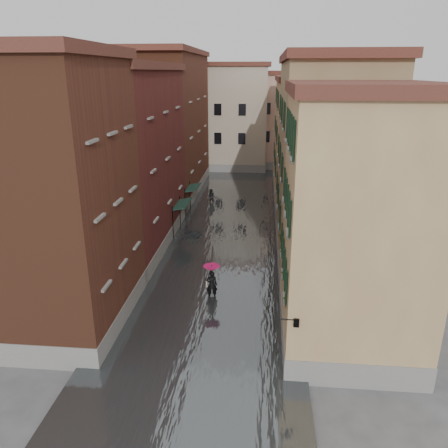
% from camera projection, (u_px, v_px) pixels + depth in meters
% --- Properties ---
extents(ground, '(120.00, 120.00, 0.00)m').
position_uv_depth(ground, '(208.00, 307.00, 24.31)').
color(ground, '#4F4F51').
rests_on(ground, ground).
extents(floodwater, '(10.00, 60.00, 0.20)m').
position_uv_depth(floodwater, '(228.00, 227.00, 36.49)').
color(floodwater, '#43484B').
rests_on(floodwater, ground).
extents(building_left_near, '(6.00, 8.00, 13.00)m').
position_uv_depth(building_left_near, '(56.00, 202.00, 20.90)').
color(building_left_near, brown).
rests_on(building_left_near, ground).
extents(building_left_mid, '(6.00, 14.00, 12.50)m').
position_uv_depth(building_left_mid, '(126.00, 162.00, 31.32)').
color(building_left_mid, '#59211C').
rests_on(building_left_mid, ground).
extents(building_left_far, '(6.00, 16.00, 14.00)m').
position_uv_depth(building_left_far, '(170.00, 127.00, 45.16)').
color(building_left_far, brown).
rests_on(building_left_far, ground).
extents(building_right_near, '(6.00, 8.00, 11.50)m').
position_uv_depth(building_right_near, '(353.00, 226.00, 19.91)').
color(building_right_near, '#AB7E58').
rests_on(building_right_near, ground).
extents(building_right_mid, '(6.00, 14.00, 13.00)m').
position_uv_depth(building_right_mid, '(324.00, 162.00, 30.00)').
color(building_right_mid, '#947B5A').
rests_on(building_right_mid, ground).
extents(building_right_far, '(6.00, 16.00, 11.50)m').
position_uv_depth(building_right_far, '(306.00, 141.00, 44.34)').
color(building_right_far, '#AB7E58').
rests_on(building_right_far, ground).
extents(building_end_cream, '(12.00, 9.00, 13.00)m').
position_uv_depth(building_end_cream, '(221.00, 118.00, 58.13)').
color(building_end_cream, '#B7AA92').
rests_on(building_end_cream, ground).
extents(building_end_pink, '(10.00, 9.00, 12.00)m').
position_uv_depth(building_end_pink, '(289.00, 121.00, 59.39)').
color(building_end_pink, tan).
rests_on(building_end_pink, ground).
extents(awning_near, '(1.09, 2.99, 2.80)m').
position_uv_depth(awning_near, '(182.00, 205.00, 34.36)').
color(awning_near, '#153026').
rests_on(awning_near, ground).
extents(awning_far, '(1.09, 2.70, 2.80)m').
position_uv_depth(awning_far, '(192.00, 188.00, 39.22)').
color(awning_far, '#153026').
rests_on(awning_far, ground).
extents(wall_lantern, '(0.71, 0.22, 0.35)m').
position_uv_depth(wall_lantern, '(296.00, 322.00, 17.30)').
color(wall_lantern, black).
rests_on(wall_lantern, ground).
extents(window_planters, '(0.59, 8.34, 0.84)m').
position_uv_depth(window_planters, '(286.00, 258.00, 21.96)').
color(window_planters, brown).
rests_on(window_planters, ground).
extents(pedestrian_main, '(0.97, 0.97, 2.06)m').
position_uv_depth(pedestrian_main, '(212.00, 279.00, 24.79)').
color(pedestrian_main, black).
rests_on(pedestrian_main, ground).
extents(pedestrian_far, '(0.91, 0.79, 1.58)m').
position_uv_depth(pedestrian_far, '(211.00, 197.00, 42.71)').
color(pedestrian_far, black).
rests_on(pedestrian_far, ground).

